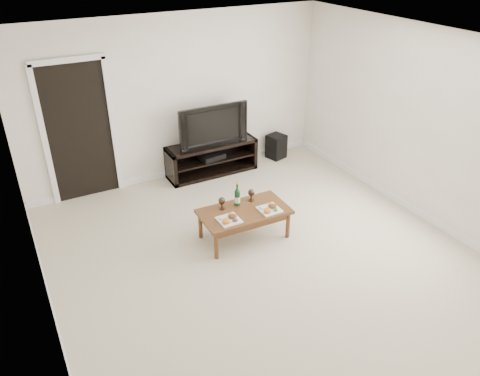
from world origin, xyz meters
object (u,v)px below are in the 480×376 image
media_console (212,158)px  subwoofer (276,146)px  coffee_table (244,224)px  television (211,124)px

media_console → subwoofer: 1.29m
subwoofer → coffee_table: (-1.73, -1.94, -0.00)m
media_console → television: bearing=180.0°
coffee_table → television: bearing=77.2°
media_console → coffee_table: bearing=-102.8°
subwoofer → coffee_table: size_ratio=0.37×
media_console → television: size_ratio=1.29×
television → coffee_table: television is taller
television → coffee_table: (-0.44, -1.92, -0.68)m
television → coffee_table: 2.09m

